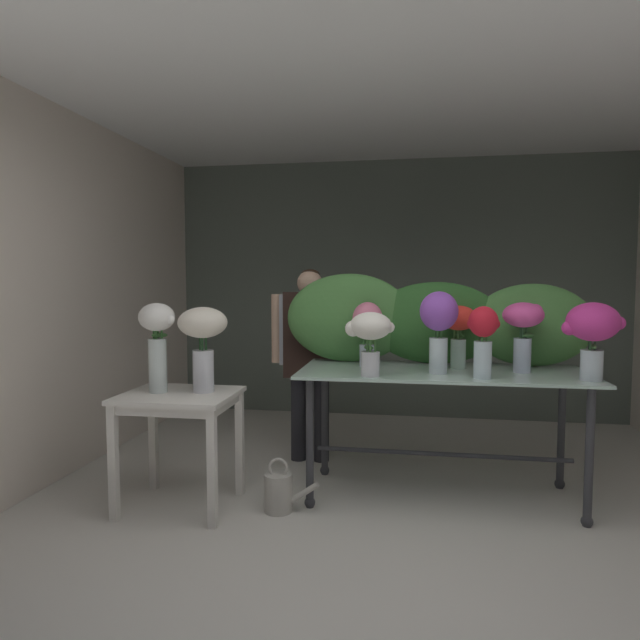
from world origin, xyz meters
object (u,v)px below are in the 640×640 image
vase_magenta_snapdragons (593,329)px  watering_can (279,491)px  display_table_glass (442,392)px  vase_scarlet_dahlias (458,326)px  florist (310,343)px  vase_crimson_stock (483,337)px  vase_rosy_tulips (367,327)px  vase_ivory_roses (370,334)px  vase_cream_lisianthus_tall (203,335)px  side_table_white (179,409)px  vase_white_roses_tall (157,338)px  vase_fuchsia_ranunculus (523,325)px  vase_violet_lilies (439,322)px

vase_magenta_snapdragons → watering_can: (-1.87, -0.18, -1.04)m
display_table_glass → vase_scarlet_dahlias: (0.11, 0.10, 0.43)m
florist → vase_crimson_stock: 1.51m
vase_rosy_tulips → vase_magenta_snapdragons: size_ratio=0.96×
display_table_glass → vase_rosy_tulips: (-0.50, 0.07, 0.42)m
vase_ivory_roses → vase_magenta_snapdragons: (1.31, 0.08, 0.04)m
vase_scarlet_dahlias → watering_can: 1.59m
display_table_glass → vase_cream_lisianthus_tall: bearing=-166.3°
vase_ivory_roses → side_table_white: bearing=-173.9°
florist → vase_magenta_snapdragons: (1.86, -0.82, 0.21)m
vase_white_roses_tall → display_table_glass: bearing=13.5°
vase_ivory_roses → vase_scarlet_dahlias: bearing=35.3°
vase_fuchsia_ranunculus → vase_cream_lisianthus_tall: vase_fuchsia_ranunculus is taller
florist → vase_white_roses_tall: bearing=-127.7°
vase_fuchsia_ranunculus → vase_cream_lisianthus_tall: size_ratio=0.83×
side_table_white → vase_magenta_snapdragons: vase_magenta_snapdragons is taller
vase_cream_lisianthus_tall → vase_magenta_snapdragons: bearing=3.5°
florist → vase_ivory_roses: 1.06m
vase_rosy_tulips → display_table_glass: bearing=-8.5°
side_table_white → watering_can: side_table_white is taller
side_table_white → vase_fuchsia_ranunculus: bearing=11.4°
florist → vase_cream_lisianthus_tall: bearing=-118.0°
vase_violet_lilies → vase_ivory_roses: bearing=-157.2°
vase_ivory_roses → watering_can: 1.15m
vase_scarlet_dahlias → vase_cream_lisianthus_tall: 1.69m
display_table_glass → watering_can: display_table_glass is taller
display_table_glass → vase_cream_lisianthus_tall: vase_cream_lisianthus_tall is taller
florist → vase_violet_lilies: 1.23m
vase_violet_lilies → vase_magenta_snapdragons: bearing=-6.4°
vase_fuchsia_ranunculus → vase_white_roses_tall: size_ratio=0.79×
display_table_glass → vase_magenta_snapdragons: (0.85, -0.22, 0.45)m
vase_violet_lilies → vase_fuchsia_ranunculus: 0.55m
side_table_white → vase_cream_lisianthus_tall: vase_cream_lisianthus_tall is taller
side_table_white → florist: size_ratio=0.48×
vase_crimson_stock → vase_scarlet_dahlias: (-0.12, 0.36, 0.03)m
vase_rosy_tulips → vase_cream_lisianthus_tall: vase_rosy_tulips is taller
side_table_white → vase_scarlet_dahlias: vase_scarlet_dahlias is taller
vase_white_roses_tall → vase_magenta_snapdragons: bearing=4.5°
vase_rosy_tulips → vase_fuchsia_ranunculus: (1.01, -0.07, 0.03)m
vase_ivory_roses → vase_white_roses_tall: vase_white_roses_tall is taller
vase_rosy_tulips → vase_magenta_snapdragons: bearing=-12.4°
vase_ivory_roses → vase_cream_lisianthus_tall: vase_cream_lisianthus_tall is taller
side_table_white → vase_rosy_tulips: 1.35m
vase_magenta_snapdragons → vase_white_roses_tall: 2.66m
display_table_glass → vase_fuchsia_ranunculus: (0.50, 0.01, 0.45)m
vase_white_roses_tall → watering_can: bearing=2.3°
vase_fuchsia_ranunculus → vase_violet_lilies: bearing=-166.5°
side_table_white → vase_cream_lisianthus_tall: 0.49m
vase_scarlet_dahlias → vase_white_roses_tall: (-1.90, -0.53, -0.06)m
side_table_white → vase_fuchsia_ranunculus: vase_fuchsia_ranunculus is taller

